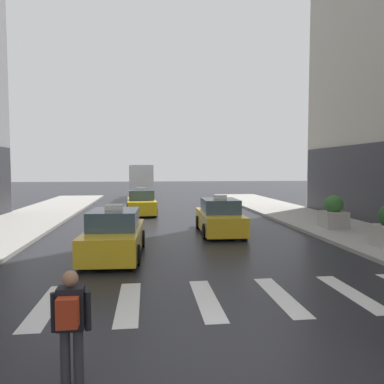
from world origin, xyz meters
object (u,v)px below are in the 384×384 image
Objects in this scene: pedestrian_with_backpack at (71,320)px; taxi_lead at (114,235)px; taxi_third at (141,203)px; box_truck at (142,180)px; taxi_second at (220,218)px; planter_mid_block at (334,213)px.

taxi_lead is at bearing 90.58° from pedestrian_with_backpack.
taxi_lead reaches higher than pedestrian_with_backpack.
pedestrian_with_backpack is at bearing -89.42° from taxi_lead.
taxi_lead is 1.00× the size of taxi_third.
taxi_lead is at bearing -93.62° from taxi_third.
box_truck is at bearing 90.55° from taxi_third.
box_truck is at bearing 100.93° from taxi_second.
taxi_second is 5.67m from planter_mid_block.
planter_mid_block is at bearing -64.71° from box_truck.
taxi_third is 2.80× the size of pedestrian_with_backpack.
taxi_second is 0.99× the size of taxi_third.
planter_mid_block is (9.57, -20.26, -0.98)m from box_truck.
taxi_lead is 1.01× the size of taxi_second.
taxi_third is 12.60m from box_truck.
box_truck is at bearing 89.03° from pedestrian_with_backpack.
taxi_lead reaches higher than planter_mid_block.
planter_mid_block is (5.67, -0.02, 0.15)m from taxi_second.
planter_mid_block is (10.12, 11.86, -0.10)m from pedestrian_with_backpack.
box_truck reaches higher than taxi_third.
taxi_second is at bearing -79.07° from box_truck.
taxi_third is at bearing 116.20° from taxi_second.
planter_mid_block is (10.20, 4.03, 0.15)m from taxi_lead.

